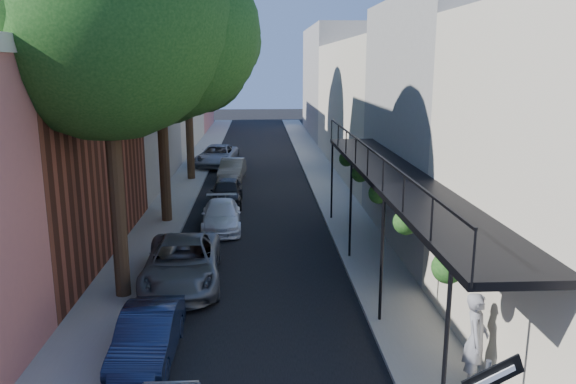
{
  "coord_description": "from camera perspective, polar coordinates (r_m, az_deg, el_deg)",
  "views": [
    {
      "loc": [
        0.19,
        -5.48,
        6.67
      ],
      "look_at": [
        1.07,
        11.41,
        2.8
      ],
      "focal_mm": 35.0,
      "sensor_mm": 36.0,
      "label": 1
    }
  ],
  "objects": [
    {
      "name": "road_surface",
      "position": [
        36.1,
        -3.23,
        2.23
      ],
      "size": [
        6.0,
        64.0,
        0.01
      ],
      "primitive_type": "cube",
      "color": "black",
      "rests_on": "ground"
    },
    {
      "name": "sidewalk_left",
      "position": [
        36.33,
        -9.55,
        2.23
      ],
      "size": [
        2.0,
        64.0,
        0.12
      ],
      "primitive_type": "cube",
      "color": "gray",
      "rests_on": "ground"
    },
    {
      "name": "sidewalk_right",
      "position": [
        36.29,
        3.11,
        2.38
      ],
      "size": [
        2.0,
        64.0,
        0.12
      ],
      "primitive_type": "cube",
      "color": "gray",
      "rests_on": "ground"
    },
    {
      "name": "buildings_left",
      "position": [
        35.57,
        -18.7,
        9.43
      ],
      "size": [
        10.1,
        59.1,
        12.0
      ],
      "color": "#BA685F",
      "rests_on": "ground"
    },
    {
      "name": "buildings_right",
      "position": [
        36.12,
        11.28,
        9.08
      ],
      "size": [
        9.8,
        55.0,
        10.0
      ],
      "color": "#BBB49A",
      "rests_on": "ground"
    },
    {
      "name": "oak_near",
      "position": [
        16.18,
        -16.38,
        16.68
      ],
      "size": [
        7.48,
        6.8,
        11.42
      ],
      "color": "#341F14",
      "rests_on": "ground"
    },
    {
      "name": "oak_mid",
      "position": [
        23.98,
        -11.97,
        13.54
      ],
      "size": [
        6.6,
        6.0,
        10.2
      ],
      "color": "#341F14",
      "rests_on": "ground"
    },
    {
      "name": "oak_far",
      "position": [
        32.97,
        -9.49,
        15.48
      ],
      "size": [
        7.7,
        7.0,
        11.9
      ],
      "color": "#341F14",
      "rests_on": "ground"
    },
    {
      "name": "parked_car_b",
      "position": [
        13.65,
        -14.05,
        -14.0
      ],
      "size": [
        1.27,
        3.55,
        1.17
      ],
      "primitive_type": "imported",
      "rotation": [
        0.0,
        0.0,
        -0.01
      ],
      "color": "#131D3B",
      "rests_on": "ground"
    },
    {
      "name": "parked_car_c",
      "position": [
        17.71,
        -10.67,
        -7.08
      ],
      "size": [
        2.57,
        5.09,
        1.38
      ],
      "primitive_type": "imported",
      "rotation": [
        0.0,
        0.0,
        0.06
      ],
      "color": "slate",
      "rests_on": "ground"
    },
    {
      "name": "parked_car_d",
      "position": [
        23.31,
        -6.79,
        -2.39
      ],
      "size": [
        1.77,
        3.95,
        1.12
      ],
      "primitive_type": "imported",
      "rotation": [
        0.0,
        0.0,
        0.05
      ],
      "color": "white",
      "rests_on": "ground"
    },
    {
      "name": "parked_car_e",
      "position": [
        27.25,
        -6.25,
        0.01
      ],
      "size": [
        1.53,
        3.72,
        1.26
      ],
      "primitive_type": "imported",
      "rotation": [
        0.0,
        0.0,
        0.01
      ],
      "color": "black",
      "rests_on": "ground"
    },
    {
      "name": "parked_car_f",
      "position": [
        33.04,
        -5.69,
        2.28
      ],
      "size": [
        1.59,
        3.85,
        1.24
      ],
      "primitive_type": "imported",
      "rotation": [
        0.0,
        0.0,
        -0.07
      ],
      "color": "slate",
      "rests_on": "ground"
    },
    {
      "name": "parked_car_g",
      "position": [
        37.71,
        -7.19,
        3.67
      ],
      "size": [
        2.89,
        5.25,
        1.39
      ],
      "primitive_type": "imported",
      "rotation": [
        0.0,
        0.0,
        -0.12
      ],
      "color": "gray",
      "rests_on": "ground"
    },
    {
      "name": "pedestrian",
      "position": [
        12.53,
        18.54,
        -14.04
      ],
      "size": [
        0.75,
        0.88,
        2.03
      ],
      "primitive_type": "imported",
      "rotation": [
        0.0,
        0.0,
        1.13
      ],
      "color": "gray",
      "rests_on": "sidewalk_right"
    }
  ]
}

